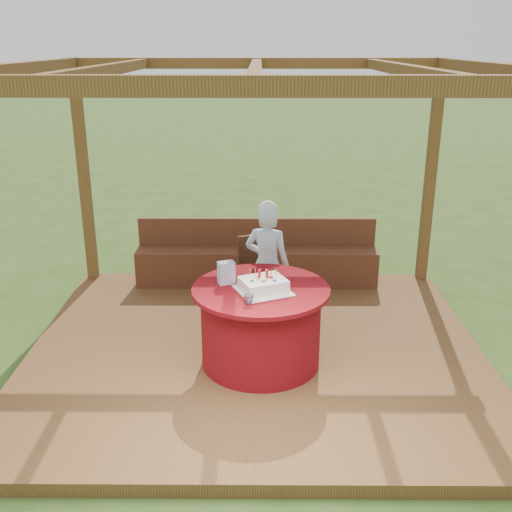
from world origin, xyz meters
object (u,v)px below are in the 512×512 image
at_px(elderly_woman, 267,262).
at_px(birthday_cake, 263,285).
at_px(bench, 257,263).
at_px(chair, 261,271).
at_px(gift_bag, 226,273).
at_px(table, 261,325).
at_px(drinking_glass, 249,299).

bearing_deg(elderly_woman, birthday_cake, -92.82).
distance_m(bench, birthday_cake, 2.17).
relative_size(chair, gift_bag, 4.16).
distance_m(elderly_woman, gift_bag, 0.93).
xyz_separation_m(bench, elderly_woman, (0.12, -1.10, 0.42)).
distance_m(bench, chair, 0.90).
xyz_separation_m(bench, chair, (0.05, -0.87, 0.23)).
height_order(chair, elderly_woman, elderly_woman).
height_order(table, drinking_glass, drinking_glass).
xyz_separation_m(bench, table, (0.05, -2.02, 0.13)).
bearing_deg(bench, gift_bag, -98.08).
bearing_deg(birthday_cake, elderly_woman, 87.18).
relative_size(bench, elderly_woman, 2.21).
bearing_deg(bench, birthday_cake, -88.12).
height_order(table, elderly_woman, elderly_woman).
relative_size(table, birthday_cake, 2.18).
height_order(elderly_woman, gift_bag, elderly_woman).
xyz_separation_m(birthday_cake, gift_bag, (-0.34, 0.18, 0.05)).
xyz_separation_m(table, gift_bag, (-0.32, 0.10, 0.49)).
xyz_separation_m(gift_bag, drinking_glass, (0.22, -0.46, -0.07)).
xyz_separation_m(chair, elderly_woman, (0.07, -0.23, 0.19)).
distance_m(bench, drinking_glass, 2.44).
distance_m(chair, birthday_cake, 1.27).
bearing_deg(drinking_glass, birthday_cake, 66.16).
distance_m(table, birthday_cake, 0.45).
relative_size(birthday_cake, drinking_glass, 6.74).
distance_m(gift_bag, drinking_glass, 0.51).
bearing_deg(table, chair, 90.04).
bearing_deg(chair, elderly_woman, -73.21).
bearing_deg(bench, elderly_woman, -83.90).
relative_size(birthday_cake, gift_bag, 2.75).
bearing_deg(gift_bag, birthday_cake, -49.27).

